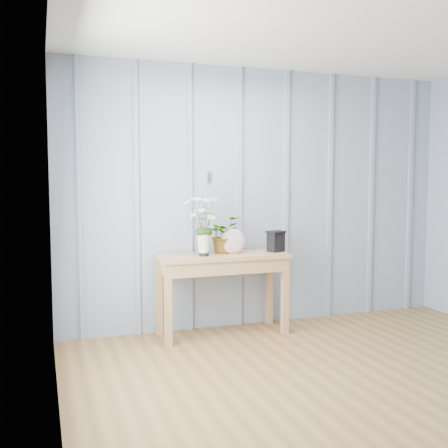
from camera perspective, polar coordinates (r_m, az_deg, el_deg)
name	(u,v)px	position (r m, az deg, el deg)	size (l,w,h in m)	color
ground	(410,417)	(3.55, 19.63, -19.19)	(4.50, 4.50, 0.00)	brown
room_shell	(336,104)	(4.04, 12.08, 12.66)	(4.00, 4.50, 2.50)	#8E9FB4
sideboard	(222,266)	(4.83, -0.20, -4.62)	(1.20, 0.45, 0.75)	#A67D4F
daisy_vase	(204,217)	(4.65, -2.22, 0.74)	(0.39, 0.30, 0.56)	black
spider_plant	(223,235)	(4.87, -0.13, -1.16)	(0.31, 0.27, 0.34)	#173510
felt_disc_vessel	(233,241)	(4.81, 1.00, -1.90)	(0.23, 0.06, 0.23)	#94586C
carved_box	(276,241)	(4.98, 5.66, -1.85)	(0.20, 0.17, 0.20)	black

